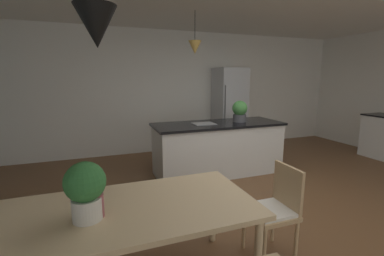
% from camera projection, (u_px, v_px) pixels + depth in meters
% --- Properties ---
extents(ground_plane, '(10.00, 8.40, 0.04)m').
position_uv_depth(ground_plane, '(267.00, 211.00, 3.38)').
color(ground_plane, brown).
extents(wall_back_kitchen, '(10.00, 0.12, 2.70)m').
position_uv_depth(wall_back_kitchen, '(185.00, 92.00, 6.13)').
color(wall_back_kitchen, white).
rests_on(wall_back_kitchen, ground_plane).
extents(dining_table, '(2.09, 0.95, 0.72)m').
position_uv_depth(dining_table, '(117.00, 217.00, 1.93)').
color(dining_table, '#D1B284').
rests_on(dining_table, ground_plane).
extents(chair_kitchen_end, '(0.41, 0.41, 0.87)m').
position_uv_depth(chair_kitchen_end, '(275.00, 208.00, 2.44)').
color(chair_kitchen_end, tan).
rests_on(chair_kitchen_end, ground_plane).
extents(kitchen_island, '(2.25, 0.85, 0.91)m').
position_uv_depth(kitchen_island, '(218.00, 148.00, 4.62)').
color(kitchen_island, silver).
rests_on(kitchen_island, ground_plane).
extents(refrigerator, '(0.66, 0.67, 1.89)m').
position_uv_depth(refrigerator, '(229.00, 109.00, 6.16)').
color(refrigerator, silver).
rests_on(refrigerator, ground_plane).
extents(pendant_over_table, '(0.26, 0.26, 0.85)m').
position_uv_depth(pendant_over_table, '(96.00, 27.00, 1.60)').
color(pendant_over_table, black).
extents(pendant_over_island_main, '(0.21, 0.21, 0.66)m').
position_uv_depth(pendant_over_island_main, '(195.00, 47.00, 4.16)').
color(pendant_over_island_main, black).
extents(potted_plant_on_island, '(0.27, 0.27, 0.37)m').
position_uv_depth(potted_plant_on_island, '(240.00, 111.00, 4.65)').
color(potted_plant_on_island, '#4C4C51').
rests_on(potted_plant_on_island, kitchen_island).
extents(potted_plant_on_table, '(0.27, 0.27, 0.41)m').
position_uv_depth(potted_plant_on_table, '(85.00, 188.00, 1.74)').
color(potted_plant_on_table, beige).
rests_on(potted_plant_on_table, dining_table).
extents(vase_on_dining_table, '(0.09, 0.09, 0.17)m').
position_uv_depth(vase_on_dining_table, '(97.00, 205.00, 1.80)').
color(vase_on_dining_table, '#994C51').
rests_on(vase_on_dining_table, dining_table).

